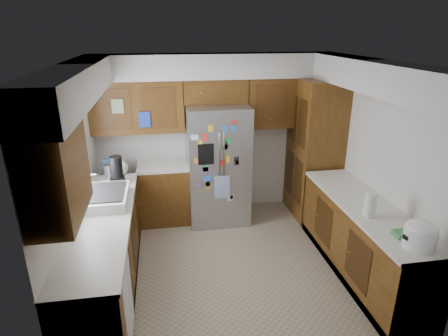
{
  "coord_description": "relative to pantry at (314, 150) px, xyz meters",
  "views": [
    {
      "loc": [
        -0.79,
        -4.05,
        2.84
      ],
      "look_at": [
        -0.05,
        0.35,
        1.16
      ],
      "focal_mm": 30.0,
      "sensor_mm": 36.0,
      "label": 1
    }
  ],
  "objects": [
    {
      "name": "fridge",
      "position": [
        -1.5,
        0.05,
        -0.17
      ],
      "size": [
        0.9,
        0.79,
        1.8
      ],
      "color": "#959499",
      "rests_on": "ground"
    },
    {
      "name": "bridge_cabinet",
      "position": [
        -1.5,
        0.28,
        0.9
      ],
      "size": [
        0.96,
        0.34,
        0.35
      ],
      "primitive_type": "cube",
      "color": "#452B0D",
      "rests_on": "fridge"
    },
    {
      "name": "right_counter_run",
      "position": [
        0.0,
        -1.62,
        -0.65
      ],
      "size": [
        0.63,
        2.25,
        0.92
      ],
      "color": "#452B0D",
      "rests_on": "ground"
    },
    {
      "name": "pantry",
      "position": [
        0.0,
        0.0,
        0.0
      ],
      "size": [
        0.6,
        0.9,
        2.15
      ],
      "primitive_type": "cube",
      "color": "#452B0D",
      "rests_on": "ground"
    },
    {
      "name": "rice_cooker",
      "position": [
        -0.0,
        -2.53,
        -0.02
      ],
      "size": [
        0.31,
        0.3,
        0.26
      ],
      "color": "white",
      "rests_on": "right_counter_run"
    },
    {
      "name": "sink_assembly",
      "position": [
        -3.0,
        -1.05,
        -0.09
      ],
      "size": [
        0.52,
        0.7,
        0.37
      ],
      "color": "white",
      "rests_on": "left_counter_run"
    },
    {
      "name": "left_counter_clutter",
      "position": [
        -2.94,
        -0.31,
        -0.02
      ],
      "size": [
        0.36,
        0.88,
        0.38
      ],
      "color": "black",
      "rests_on": "left_counter_run"
    },
    {
      "name": "floor",
      "position": [
        -1.5,
        -1.15,
        -1.07
      ],
      "size": [
        3.6,
        3.6,
        0.0
      ],
      "primitive_type": "plane",
      "color": "tan",
      "rests_on": "ground"
    },
    {
      "name": "paper_towel",
      "position": [
        -0.13,
        -1.89,
        -0.02
      ],
      "size": [
        0.12,
        0.12,
        0.28
      ],
      "primitive_type": "cylinder",
      "color": "white",
      "rests_on": "right_counter_run"
    },
    {
      "name": "fridge_top_items",
      "position": [
        -1.49,
        0.27,
        1.2
      ],
      "size": [
        0.66,
        0.29,
        0.28
      ],
      "color": "blue",
      "rests_on": "bridge_cabinet"
    },
    {
      "name": "left_counter_run",
      "position": [
        -2.86,
        -1.12,
        -0.65
      ],
      "size": [
        1.36,
        3.2,
        0.92
      ],
      "color": "#452B0D",
      "rests_on": "ground"
    },
    {
      "name": "room_shell",
      "position": [
        -1.61,
        -0.79,
        0.75
      ],
      "size": [
        3.64,
        3.24,
        2.52
      ],
      "color": "silver",
      "rests_on": "ground"
    }
  ]
}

